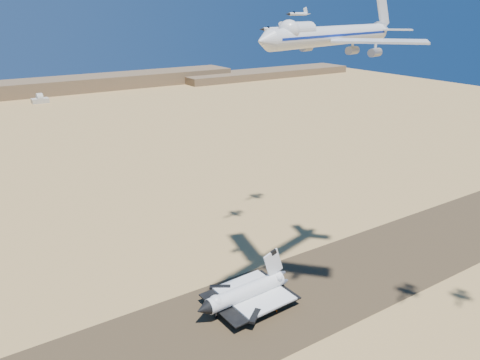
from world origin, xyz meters
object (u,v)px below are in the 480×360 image
crew_b (276,309)px  shuttle (245,294)px  crew_c (277,311)px  chase_jet_f (298,14)px  chase_jet_e (272,29)px  carrier_747 (329,36)px  crew_a (268,305)px

crew_b → shuttle: bearing=8.7°
crew_b → crew_c: bearing=129.3°
crew_b → crew_c: crew_c is taller
chase_jet_f → shuttle: bearing=-150.1°
crew_b → chase_jet_e: (31.42, 48.01, 97.42)m
shuttle → carrier_747: size_ratio=0.53×
crew_c → chase_jet_f: (55.64, 61.84, 102.95)m
carrier_747 → chase_jet_e: (14.88, 49.66, 0.18)m
carrier_747 → crew_c: size_ratio=45.05×
crew_a → chase_jet_f: 130.48m
carrier_747 → crew_a: size_ratio=41.17×
chase_jet_e → shuttle: bearing=-145.9°
chase_jet_e → chase_jet_f: bearing=17.1°
shuttle → chase_jet_f: chase_jet_f is taller
chase_jet_f → carrier_747: bearing=-131.3°
crew_c → chase_jet_e: chase_jet_e is taller
shuttle → crew_a: bearing=-43.8°
crew_a → crew_c: size_ratio=1.09×
crew_b → chase_jet_f: (55.21, 60.62, 102.99)m
crew_c → chase_jet_e: (31.85, 49.23, 97.38)m
carrier_747 → crew_b: bearing=159.3°
shuttle → carrier_747: (24.13, -10.76, 92.75)m
shuttle → chase_jet_e: 108.04m
crew_c → chase_jet_f: size_ratio=0.11×
carrier_747 → chase_jet_e: 51.85m
carrier_747 → crew_c: bearing=163.5°
shuttle → crew_b: bearing=-52.7°
crew_a → crew_c: crew_a is taller
shuttle → chase_jet_f: bearing=36.8°
chase_jet_f → crew_c: bearing=-141.4°
crew_c → carrier_747: bearing=-150.6°
crew_c → chase_jet_e: size_ratio=0.12×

